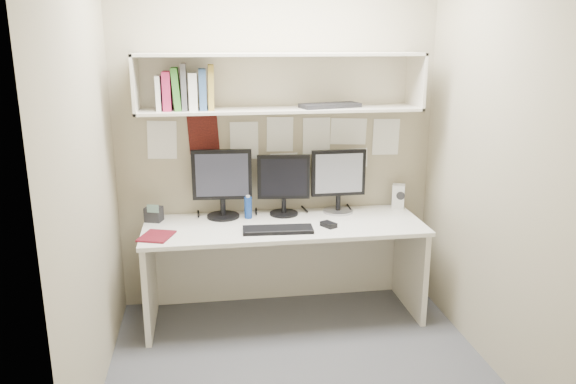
{
  "coord_description": "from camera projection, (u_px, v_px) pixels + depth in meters",
  "views": [
    {
      "loc": [
        -0.55,
        -3.15,
        2.01
      ],
      "look_at": [
        -0.02,
        0.35,
        1.05
      ],
      "focal_mm": 35.0,
      "sensor_mm": 36.0,
      "label": 1
    }
  ],
  "objects": [
    {
      "name": "speaker",
      "position": [
        398.0,
        196.0,
        4.38
      ],
      "size": [
        0.12,
        0.13,
        0.19
      ],
      "rotation": [
        0.0,
        0.0,
        -0.37
      ],
      "color": "silver",
      "rests_on": "desk"
    },
    {
      "name": "pinned_papers",
      "position": [
        277.0,
        144.0,
        4.23
      ],
      "size": [
        1.92,
        0.01,
        0.48
      ],
      "primitive_type": null,
      "color": "white",
      "rests_on": "wall_back"
    },
    {
      "name": "maroon_notebook",
      "position": [
        157.0,
        236.0,
        3.76
      ],
      "size": [
        0.26,
        0.29,
        0.01
      ],
      "primitive_type": "cube",
      "rotation": [
        0.0,
        0.0,
        -0.33
      ],
      "color": "#5A0F19",
      "rests_on": "desk"
    },
    {
      "name": "monitor_left",
      "position": [
        222.0,
        181.0,
        4.11
      ],
      "size": [
        0.44,
        0.24,
        0.51
      ],
      "rotation": [
        0.0,
        0.0,
        -0.07
      ],
      "color": "black",
      "rests_on": "desk"
    },
    {
      "name": "mouse",
      "position": [
        329.0,
        225.0,
        3.96
      ],
      "size": [
        0.11,
        0.13,
        0.03
      ],
      "primitive_type": "cube",
      "rotation": [
        0.0,
        0.0,
        0.52
      ],
      "color": "black",
      "rests_on": "desk"
    },
    {
      "name": "wall_left",
      "position": [
        86.0,
        172.0,
        3.1
      ],
      "size": [
        0.02,
        2.0,
        2.6
      ],
      "primitive_type": "cube",
      "color": "gray",
      "rests_on": "ground"
    },
    {
      "name": "floor",
      "position": [
        299.0,
        362.0,
        3.61
      ],
      "size": [
        2.4,
        2.0,
        0.01
      ],
      "primitive_type": "cube",
      "color": "#45454A",
      "rests_on": "ground"
    },
    {
      "name": "keyboard",
      "position": [
        278.0,
        230.0,
        3.87
      ],
      "size": [
        0.49,
        0.2,
        0.02
      ],
      "primitive_type": "cube",
      "rotation": [
        0.0,
        0.0,
        -0.06
      ],
      "color": "black",
      "rests_on": "desk"
    },
    {
      "name": "desk_phone",
      "position": [
        154.0,
        214.0,
        4.07
      ],
      "size": [
        0.14,
        0.14,
        0.14
      ],
      "rotation": [
        0.0,
        0.0,
        -0.33
      ],
      "color": "black",
      "rests_on": "desk"
    },
    {
      "name": "wall_right",
      "position": [
        492.0,
        159.0,
        3.44
      ],
      "size": [
        0.02,
        2.0,
        2.6
      ],
      "primitive_type": "cube",
      "color": "gray",
      "rests_on": "ground"
    },
    {
      "name": "blue_bottle",
      "position": [
        248.0,
        207.0,
        4.14
      ],
      "size": [
        0.06,
        0.06,
        0.17
      ],
      "color": "navy",
      "rests_on": "desk"
    },
    {
      "name": "wall_back",
      "position": [
        277.0,
        137.0,
        4.22
      ],
      "size": [
        2.4,
        0.02,
        2.6
      ],
      "primitive_type": "cube",
      "color": "gray",
      "rests_on": "ground"
    },
    {
      "name": "overhead_hutch",
      "position": [
        280.0,
        82.0,
        3.98
      ],
      "size": [
        2.0,
        0.38,
        0.4
      ],
      "color": "beige",
      "rests_on": "wall_back"
    },
    {
      "name": "hutch_tray",
      "position": [
        330.0,
        105.0,
        3.99
      ],
      "size": [
        0.46,
        0.27,
        0.03
      ],
      "primitive_type": "cube",
      "rotation": [
        0.0,
        0.0,
        0.26
      ],
      "color": "black",
      "rests_on": "overhead_hutch"
    },
    {
      "name": "monitor_right",
      "position": [
        338.0,
        179.0,
        4.24
      ],
      "size": [
        0.41,
        0.23,
        0.48
      ],
      "rotation": [
        0.0,
        0.0,
        0.01
      ],
      "color": "#A5A5AA",
      "rests_on": "desk"
    },
    {
      "name": "monitor_center",
      "position": [
        284.0,
        182.0,
        4.19
      ],
      "size": [
        0.39,
        0.22,
        0.46
      ],
      "rotation": [
        0.0,
        0.0,
        -0.12
      ],
      "color": "black",
      "rests_on": "desk"
    },
    {
      "name": "book_stack",
      "position": [
        186.0,
        90.0,
        3.83
      ],
      "size": [
        0.39,
        0.19,
        0.31
      ],
      "color": "silver",
      "rests_on": "overhead_hutch"
    },
    {
      "name": "wall_front",
      "position": [
        341.0,
        217.0,
        2.32
      ],
      "size": [
        2.4,
        0.02,
        2.6
      ],
      "primitive_type": "cube",
      "color": "gray",
      "rests_on": "ground"
    },
    {
      "name": "desk",
      "position": [
        284.0,
        270.0,
        4.13
      ],
      "size": [
        2.0,
        0.7,
        0.73
      ],
      "color": "silver",
      "rests_on": "floor"
    }
  ]
}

